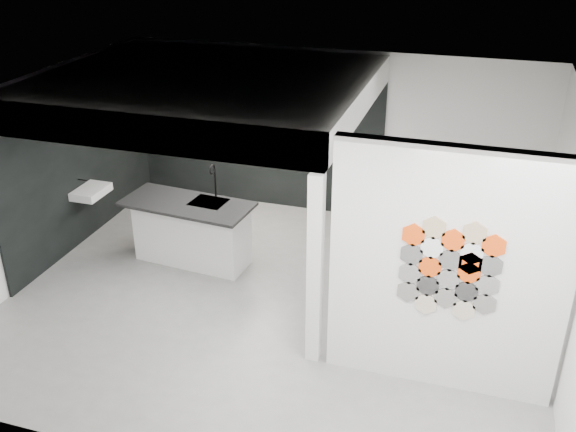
# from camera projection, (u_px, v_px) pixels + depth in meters

# --- Properties ---
(floor) EXTENTS (7.00, 6.00, 0.01)m
(floor) POSITION_uv_depth(u_px,v_px,m) (274.00, 301.00, 8.70)
(floor) COLOR slate
(partition_panel) EXTENTS (2.45, 0.15, 2.80)m
(partition_panel) POSITION_uv_depth(u_px,v_px,m) (446.00, 274.00, 6.63)
(partition_panel) COLOR silver
(partition_panel) RESTS_ON floor
(bay_clad_back) EXTENTS (4.40, 0.04, 2.35)m
(bay_clad_back) POSITION_uv_depth(u_px,v_px,m) (257.00, 140.00, 11.08)
(bay_clad_back) COLOR black
(bay_clad_back) RESTS_ON floor
(bay_clad_left) EXTENTS (0.04, 4.00, 2.35)m
(bay_clad_left) POSITION_uv_depth(u_px,v_px,m) (83.00, 166.00, 9.97)
(bay_clad_left) COLOR black
(bay_clad_left) RESTS_ON floor
(bulkhead) EXTENTS (4.40, 4.00, 0.40)m
(bulkhead) POSITION_uv_depth(u_px,v_px,m) (206.00, 90.00, 8.79)
(bulkhead) COLOR silver
(bulkhead) RESTS_ON corner_column
(corner_column) EXTENTS (0.16, 0.16, 2.35)m
(corner_column) POSITION_uv_depth(u_px,v_px,m) (315.00, 271.00, 7.11)
(corner_column) COLOR silver
(corner_column) RESTS_ON floor
(fascia_beam) EXTENTS (4.40, 0.16, 0.40)m
(fascia_beam) POSITION_uv_depth(u_px,v_px,m) (136.00, 133.00, 7.14)
(fascia_beam) COLOR silver
(fascia_beam) RESTS_ON corner_column
(wall_basin) EXTENTS (0.40, 0.60, 0.12)m
(wall_basin) POSITION_uv_depth(u_px,v_px,m) (91.00, 192.00, 9.88)
(wall_basin) COLOR silver
(wall_basin) RESTS_ON bay_clad_left
(display_shelf) EXTENTS (3.00, 0.15, 0.04)m
(display_shelf) POSITION_uv_depth(u_px,v_px,m) (260.00, 135.00, 10.91)
(display_shelf) COLOR black
(display_shelf) RESTS_ON bay_clad_back
(kitchen_island) EXTENTS (1.95, 1.00, 1.52)m
(kitchen_island) POSITION_uv_depth(u_px,v_px,m) (192.00, 230.00, 9.45)
(kitchen_island) COLOR silver
(kitchen_island) RESTS_ON floor
(stockpot) EXTENTS (0.30, 0.30, 0.20)m
(stockpot) POSITION_uv_depth(u_px,v_px,m) (203.00, 123.00, 11.14)
(stockpot) COLOR black
(stockpot) RESTS_ON display_shelf
(kettle) EXTENTS (0.21, 0.21, 0.14)m
(kettle) POSITION_uv_depth(u_px,v_px,m) (315.00, 136.00, 10.61)
(kettle) COLOR black
(kettle) RESTS_ON display_shelf
(glass_bowl) EXTENTS (0.18, 0.18, 0.10)m
(glass_bowl) POSITION_uv_depth(u_px,v_px,m) (337.00, 139.00, 10.52)
(glass_bowl) COLOR gray
(glass_bowl) RESTS_ON display_shelf
(glass_vase) EXTENTS (0.15, 0.15, 0.16)m
(glass_vase) POSITION_uv_depth(u_px,v_px,m) (337.00, 137.00, 10.50)
(glass_vase) COLOR gray
(glass_vase) RESTS_ON display_shelf
(bottle_dark) EXTENTS (0.08, 0.08, 0.18)m
(bottle_dark) POSITION_uv_depth(u_px,v_px,m) (247.00, 128.00, 10.92)
(bottle_dark) COLOR black
(bottle_dark) RESTS_ON display_shelf
(utensil_cup) EXTENTS (0.08, 0.08, 0.09)m
(utensil_cup) POSITION_uv_depth(u_px,v_px,m) (225.00, 128.00, 11.05)
(utensil_cup) COLOR black
(utensil_cup) RESTS_ON display_shelf
(hex_tile_cluster) EXTENTS (1.04, 0.02, 1.16)m
(hex_tile_cluster) POSITION_uv_depth(u_px,v_px,m) (450.00, 269.00, 6.50)
(hex_tile_cluster) COLOR #66635E
(hex_tile_cluster) RESTS_ON partition_panel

